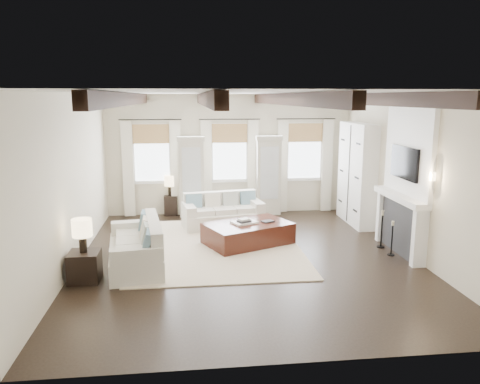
{
  "coord_description": "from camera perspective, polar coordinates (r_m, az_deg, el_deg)",
  "views": [
    {
      "loc": [
        -1.13,
        -8.7,
        3.11
      ],
      "look_at": [
        -0.03,
        0.91,
        1.15
      ],
      "focal_mm": 35.0,
      "sensor_mm": 36.0,
      "label": 1
    }
  ],
  "objects": [
    {
      "name": "book_loose",
      "position": [
        10.16,
        3.39,
        -3.59
      ],
      "size": [
        0.29,
        0.26,
        0.03
      ],
      "primitive_type": "cube",
      "rotation": [
        0.0,
        0.0,
        0.42
      ],
      "color": "#262628",
      "rests_on": "ottoman"
    },
    {
      "name": "sofa_back",
      "position": [
        11.47,
        -2.14,
        -2.58
      ],
      "size": [
        2.03,
        1.17,
        0.82
      ],
      "color": "silver",
      "rests_on": "ground"
    },
    {
      "name": "tray",
      "position": [
        10.05,
        0.52,
        -3.71
      ],
      "size": [
        0.61,
        0.55,
        0.04
      ],
      "primitive_type": "cube",
      "rotation": [
        0.0,
        0.0,
        0.42
      ],
      "color": "white",
      "rests_on": "ottoman"
    },
    {
      "name": "side_table_back",
      "position": [
        12.73,
        -8.41,
        -1.58
      ],
      "size": [
        0.35,
        0.35,
        0.53
      ],
      "primitive_type": "cube",
      "color": "black",
      "rests_on": "ground"
    },
    {
      "name": "book_upper",
      "position": [
        10.0,
        0.49,
        -3.35
      ],
      "size": [
        0.27,
        0.25,
        0.03
      ],
      "primitive_type": "cube",
      "rotation": [
        0.0,
        0.0,
        0.42
      ],
      "color": "beige",
      "rests_on": "book_lower"
    },
    {
      "name": "book_lower",
      "position": [
        9.99,
        0.5,
        -3.57
      ],
      "size": [
        0.32,
        0.29,
        0.04
      ],
      "primitive_type": "cube",
      "rotation": [
        0.0,
        0.0,
        0.42
      ],
      "color": "#262628",
      "rests_on": "tray"
    },
    {
      "name": "area_rug",
      "position": [
        10.03,
        -2.92,
        -6.56
      ],
      "size": [
        3.46,
        4.28,
        0.02
      ],
      "primitive_type": "cube",
      "color": "beige",
      "rests_on": "ground"
    },
    {
      "name": "sofa_left",
      "position": [
        9.0,
        -12.27,
        -6.69
      ],
      "size": [
        1.18,
        2.14,
        0.87
      ],
      "color": "silver",
      "rests_on": "ground"
    },
    {
      "name": "ground",
      "position": [
        9.31,
        0.85,
        -8.07
      ],
      "size": [
        7.5,
        7.5,
        0.0
      ],
      "primitive_type": "plane",
      "color": "black",
      "rests_on": "ground"
    },
    {
      "name": "side_table_front",
      "position": [
        8.57,
        -18.41,
        -8.6
      ],
      "size": [
        0.52,
        0.52,
        0.52
      ],
      "primitive_type": "cube",
      "color": "black",
      "rests_on": "ground"
    },
    {
      "name": "ottoman",
      "position": [
        10.11,
        0.97,
        -5.09
      ],
      "size": [
        2.05,
        1.72,
        0.46
      ],
      "primitive_type": "cube",
      "rotation": [
        0.0,
        0.0,
        0.42
      ],
      "color": "black",
      "rests_on": "ground"
    },
    {
      "name": "room_shell",
      "position": [
        9.85,
        4.55,
        4.3
      ],
      "size": [
        6.54,
        7.54,
        3.22
      ],
      "color": "beige",
      "rests_on": "ground"
    },
    {
      "name": "lamp_back",
      "position": [
        12.6,
        -8.5,
        1.24
      ],
      "size": [
        0.32,
        0.32,
        0.55
      ],
      "color": "black",
      "rests_on": "side_table_back"
    },
    {
      "name": "lamp_front",
      "position": [
        8.37,
        -18.7,
        -4.38
      ],
      "size": [
        0.34,
        0.34,
        0.58
      ],
      "color": "black",
      "rests_on": "side_table_front"
    },
    {
      "name": "candlestick_near",
      "position": [
        9.86,
        18.02,
        -5.72
      ],
      "size": [
        0.14,
        0.14,
        0.71
      ],
      "color": "black",
      "rests_on": "ground"
    },
    {
      "name": "candlestick_far",
      "position": [
        10.3,
        16.87,
        -4.71
      ],
      "size": [
        0.16,
        0.16,
        0.8
      ],
      "color": "black",
      "rests_on": "ground"
    }
  ]
}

